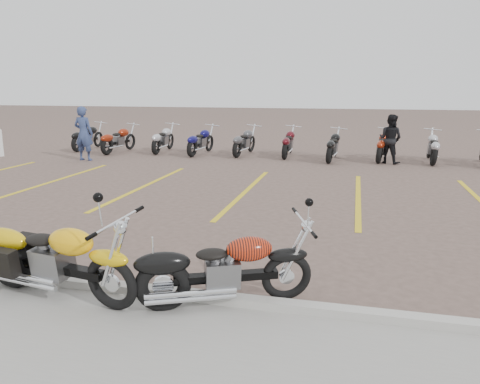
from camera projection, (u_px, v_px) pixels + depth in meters
The scene contains 9 objects.
ground at pixel (190, 243), 7.72m from camera, with size 100.00×100.00×0.00m, color #6F584F.
curb at pixel (135, 290), 5.82m from camera, with size 60.00×0.18×0.12m, color #ADAAA3.
parking_stripes at pixel (245, 192), 11.51m from camera, with size 38.00×5.50×0.01m, color gold, non-canonical shape.
yellow_cruiser at pixel (55, 261), 5.64m from camera, with size 2.29×0.55×0.95m.
flame_cruiser at pixel (221, 272), 5.43m from camera, with size 1.95×0.97×0.86m.
person_a at pixel (84, 133), 16.23m from camera, with size 0.69×0.45×1.88m, color navy.
person_b at pixel (390, 139), 15.63m from camera, with size 0.80×0.62×1.64m, color black.
bollard at pixel (0, 143), 17.26m from camera, with size 0.15×0.15×1.00m, color white.
bg_bike_row at pixel (286, 142), 16.96m from camera, with size 17.24×2.03×1.10m.
Camera 1 is at (2.56, -6.94, 2.53)m, focal length 35.00 mm.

